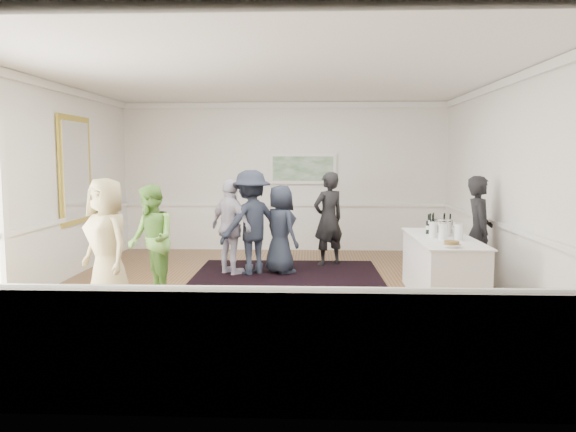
{
  "coord_description": "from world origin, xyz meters",
  "views": [
    {
      "loc": [
        0.58,
        -8.16,
        2.02
      ],
      "look_at": [
        0.24,
        0.2,
        1.14
      ],
      "focal_mm": 35.0,
      "sensor_mm": 36.0,
      "label": 1
    }
  ],
  "objects_px": {
    "serving_table": "(442,268)",
    "guest_lilac": "(231,227)",
    "guest_dark_a": "(251,223)",
    "ice_bucket": "(443,228)",
    "guest_tan": "(107,244)",
    "guest_navy": "(281,230)",
    "nut_bowl": "(452,244)",
    "bartender": "(479,232)",
    "guest_green": "(151,240)",
    "guest_dark_b": "(328,219)"
  },
  "relations": [
    {
      "from": "serving_table",
      "to": "guest_lilac",
      "type": "height_order",
      "value": "guest_lilac"
    },
    {
      "from": "guest_dark_a",
      "to": "ice_bucket",
      "type": "distance_m",
      "value": 3.25
    },
    {
      "from": "guest_tan",
      "to": "guest_dark_a",
      "type": "height_order",
      "value": "guest_dark_a"
    },
    {
      "from": "guest_navy",
      "to": "nut_bowl",
      "type": "height_order",
      "value": "guest_navy"
    },
    {
      "from": "guest_lilac",
      "to": "guest_navy",
      "type": "relative_size",
      "value": 1.07
    },
    {
      "from": "guest_navy",
      "to": "ice_bucket",
      "type": "relative_size",
      "value": 5.94
    },
    {
      "from": "serving_table",
      "to": "guest_navy",
      "type": "relative_size",
      "value": 1.42
    },
    {
      "from": "bartender",
      "to": "guest_green",
      "type": "height_order",
      "value": "bartender"
    },
    {
      "from": "guest_navy",
      "to": "serving_table",
      "type": "bearing_deg",
      "value": -161.58
    },
    {
      "from": "guest_green",
      "to": "guest_dark_a",
      "type": "height_order",
      "value": "guest_dark_a"
    },
    {
      "from": "guest_dark_b",
      "to": "nut_bowl",
      "type": "xyz_separation_m",
      "value": [
        1.46,
        -3.31,
        0.05
      ]
    },
    {
      "from": "guest_dark_b",
      "to": "ice_bucket",
      "type": "relative_size",
      "value": 6.74
    },
    {
      "from": "guest_dark_b",
      "to": "serving_table",
      "type": "bearing_deg",
      "value": 89.49
    },
    {
      "from": "bartender",
      "to": "guest_navy",
      "type": "height_order",
      "value": "bartender"
    },
    {
      "from": "guest_green",
      "to": "guest_dark_a",
      "type": "relative_size",
      "value": 0.91
    },
    {
      "from": "guest_tan",
      "to": "nut_bowl",
      "type": "height_order",
      "value": "guest_tan"
    },
    {
      "from": "bartender",
      "to": "guest_dark_b",
      "type": "bearing_deg",
      "value": 61.13
    },
    {
      "from": "guest_dark_b",
      "to": "nut_bowl",
      "type": "height_order",
      "value": "guest_dark_b"
    },
    {
      "from": "guest_green",
      "to": "guest_navy",
      "type": "distance_m",
      "value": 2.42
    },
    {
      "from": "bartender",
      "to": "guest_dark_b",
      "type": "xyz_separation_m",
      "value": [
        -2.29,
        1.62,
        0.01
      ]
    },
    {
      "from": "ice_bucket",
      "to": "guest_navy",
      "type": "bearing_deg",
      "value": 148.92
    },
    {
      "from": "guest_lilac",
      "to": "guest_dark_a",
      "type": "xyz_separation_m",
      "value": [
        0.34,
        0.02,
        0.08
      ]
    },
    {
      "from": "serving_table",
      "to": "nut_bowl",
      "type": "height_order",
      "value": "nut_bowl"
    },
    {
      "from": "guest_green",
      "to": "guest_lilac",
      "type": "height_order",
      "value": "guest_lilac"
    },
    {
      "from": "ice_bucket",
      "to": "guest_green",
      "type": "bearing_deg",
      "value": -178.41
    },
    {
      "from": "guest_tan",
      "to": "ice_bucket",
      "type": "height_order",
      "value": "guest_tan"
    },
    {
      "from": "serving_table",
      "to": "guest_dark_b",
      "type": "bearing_deg",
      "value": 122.76
    },
    {
      "from": "bartender",
      "to": "nut_bowl",
      "type": "height_order",
      "value": "bartender"
    },
    {
      "from": "guest_navy",
      "to": "guest_dark_a",
      "type": "bearing_deg",
      "value": 64.7
    },
    {
      "from": "serving_table",
      "to": "nut_bowl",
      "type": "xyz_separation_m",
      "value": [
        -0.1,
        -0.89,
        0.48
      ]
    },
    {
      "from": "bartender",
      "to": "guest_lilac",
      "type": "bearing_deg",
      "value": 86.15
    },
    {
      "from": "bartender",
      "to": "guest_navy",
      "type": "bearing_deg",
      "value": 81.33
    },
    {
      "from": "bartender",
      "to": "ice_bucket",
      "type": "height_order",
      "value": "bartender"
    },
    {
      "from": "guest_dark_b",
      "to": "guest_green",
      "type": "bearing_deg",
      "value": 8.33
    },
    {
      "from": "guest_dark_a",
      "to": "guest_lilac",
      "type": "bearing_deg",
      "value": -36.83
    },
    {
      "from": "serving_table",
      "to": "guest_tan",
      "type": "height_order",
      "value": "guest_tan"
    },
    {
      "from": "serving_table",
      "to": "guest_dark_a",
      "type": "distance_m",
      "value": 3.32
    },
    {
      "from": "guest_dark_a",
      "to": "nut_bowl",
      "type": "relative_size",
      "value": 7.5
    },
    {
      "from": "bartender",
      "to": "guest_green",
      "type": "relative_size",
      "value": 1.06
    },
    {
      "from": "guest_tan",
      "to": "guest_dark_b",
      "type": "height_order",
      "value": "guest_tan"
    },
    {
      "from": "guest_lilac",
      "to": "guest_dark_a",
      "type": "bearing_deg",
      "value": -134.66
    },
    {
      "from": "serving_table",
      "to": "guest_navy",
      "type": "xyz_separation_m",
      "value": [
        -2.41,
        1.64,
        0.33
      ]
    },
    {
      "from": "bartender",
      "to": "guest_dark_b",
      "type": "distance_m",
      "value": 2.81
    },
    {
      "from": "ice_bucket",
      "to": "bartender",
      "type": "bearing_deg",
      "value": 41.89
    },
    {
      "from": "guest_green",
      "to": "guest_dark_a",
      "type": "bearing_deg",
      "value": 105.59
    },
    {
      "from": "bartender",
      "to": "guest_lilac",
      "type": "xyz_separation_m",
      "value": [
        -3.99,
        0.72,
        -0.04
      ]
    },
    {
      "from": "guest_tan",
      "to": "ice_bucket",
      "type": "bearing_deg",
      "value": 51.56
    },
    {
      "from": "guest_green",
      "to": "guest_navy",
      "type": "xyz_separation_m",
      "value": [
        1.82,
        1.59,
        -0.04
      ]
    },
    {
      "from": "bartender",
      "to": "ice_bucket",
      "type": "bearing_deg",
      "value": 138.33
    },
    {
      "from": "serving_table",
      "to": "guest_tan",
      "type": "bearing_deg",
      "value": -170.38
    }
  ]
}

